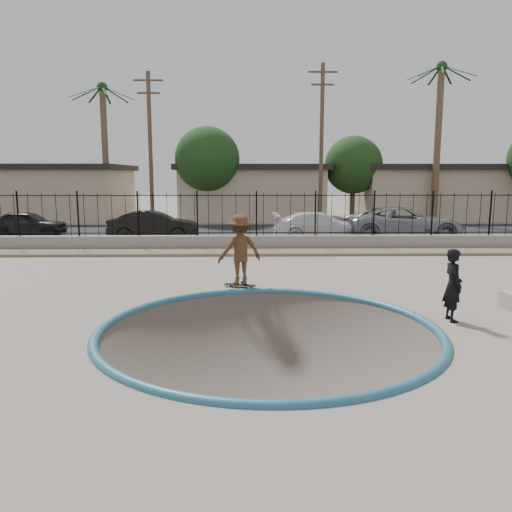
{
  "coord_description": "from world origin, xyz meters",
  "views": [
    {
      "loc": [
        -0.46,
        -10.79,
        3.12
      ],
      "look_at": [
        -0.19,
        2.0,
        1.05
      ],
      "focal_mm": 35.0,
      "sensor_mm": 36.0,
      "label": 1
    }
  ],
  "objects_px": {
    "skater": "(240,253)",
    "car_a": "(27,223)",
    "car_b": "(154,225)",
    "skateboard": "(240,285)",
    "car_d": "(404,223)",
    "videographer": "(453,285)",
    "car_c": "(320,226)"
  },
  "relations": [
    {
      "from": "skater",
      "to": "car_a",
      "type": "relative_size",
      "value": 0.51
    },
    {
      "from": "car_a",
      "to": "car_b",
      "type": "relative_size",
      "value": 0.9
    },
    {
      "from": "skateboard",
      "to": "car_d",
      "type": "distance_m",
      "value": 13.1
    },
    {
      "from": "videographer",
      "to": "skater",
      "type": "bearing_deg",
      "value": 52.22
    },
    {
      "from": "skater",
      "to": "car_b",
      "type": "height_order",
      "value": "skater"
    },
    {
      "from": "skater",
      "to": "videographer",
      "type": "distance_m",
      "value": 5.74
    },
    {
      "from": "skateboard",
      "to": "car_a",
      "type": "bearing_deg",
      "value": 150.35
    },
    {
      "from": "videographer",
      "to": "car_d",
      "type": "bearing_deg",
      "value": -14.96
    },
    {
      "from": "skater",
      "to": "car_b",
      "type": "xyz_separation_m",
      "value": [
        -4.29,
        10.4,
        -0.24
      ]
    },
    {
      "from": "skateboard",
      "to": "car_c",
      "type": "relative_size",
      "value": 0.2
    },
    {
      "from": "skater",
      "to": "car_d",
      "type": "bearing_deg",
      "value": -148.35
    },
    {
      "from": "car_b",
      "to": "skateboard",
      "type": "bearing_deg",
      "value": -159.58
    },
    {
      "from": "videographer",
      "to": "car_c",
      "type": "distance_m",
      "value": 13.82
    },
    {
      "from": "car_b",
      "to": "car_d",
      "type": "height_order",
      "value": "car_d"
    },
    {
      "from": "videographer",
      "to": "car_d",
      "type": "xyz_separation_m",
      "value": [
        3.3,
        13.8,
        0.03
      ]
    },
    {
      "from": "car_b",
      "to": "car_c",
      "type": "relative_size",
      "value": 0.93
    },
    {
      "from": "videographer",
      "to": "car_d",
      "type": "distance_m",
      "value": 14.19
    },
    {
      "from": "videographer",
      "to": "car_a",
      "type": "bearing_deg",
      "value": 44.02
    },
    {
      "from": "car_a",
      "to": "car_b",
      "type": "distance_m",
      "value": 6.95
    },
    {
      "from": "skateboard",
      "to": "skater",
      "type": "bearing_deg",
      "value": -58.26
    },
    {
      "from": "skater",
      "to": "videographer",
      "type": "xyz_separation_m",
      "value": [
        4.63,
        -3.4,
        -0.19
      ]
    },
    {
      "from": "car_b",
      "to": "car_d",
      "type": "xyz_separation_m",
      "value": [
        12.22,
        0.0,
        0.09
      ]
    },
    {
      "from": "car_d",
      "to": "car_a",
      "type": "bearing_deg",
      "value": 84.85
    },
    {
      "from": "car_a",
      "to": "car_c",
      "type": "xyz_separation_m",
      "value": [
        14.85,
        -1.6,
        0.01
      ]
    },
    {
      "from": "skater",
      "to": "car_c",
      "type": "bearing_deg",
      "value": -131.11
    },
    {
      "from": "skateboard",
      "to": "car_b",
      "type": "height_order",
      "value": "car_b"
    },
    {
      "from": "skateboard",
      "to": "videographer",
      "type": "xyz_separation_m",
      "value": [
        4.63,
        -3.4,
        0.73
      ]
    },
    {
      "from": "car_b",
      "to": "skater",
      "type": "bearing_deg",
      "value": -159.58
    },
    {
      "from": "car_d",
      "to": "videographer",
      "type": "bearing_deg",
      "value": 166.22
    },
    {
      "from": "skateboard",
      "to": "car_a",
      "type": "xyz_separation_m",
      "value": [
        -11.05,
        12.0,
        0.63
      ]
    },
    {
      "from": "skater",
      "to": "car_d",
      "type": "height_order",
      "value": "skater"
    },
    {
      "from": "car_b",
      "to": "car_c",
      "type": "height_order",
      "value": "car_b"
    }
  ]
}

